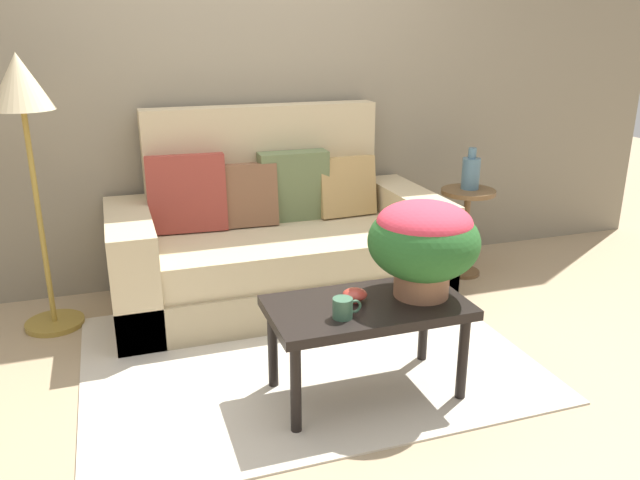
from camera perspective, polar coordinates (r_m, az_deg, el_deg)
The scene contains 11 objects.
ground_plane at distance 3.34m, azimuth -1.41°, elevation -10.55°, with size 14.00×14.00×0.00m, color tan.
wall_back at distance 4.19m, azimuth -7.10°, elevation 15.11°, with size 6.40×0.12×2.76m, color gray.
area_rug at distance 3.34m, azimuth -1.42°, elevation -10.46°, with size 2.21×1.67×0.01m, color beige.
couch at distance 3.94m, azimuth -4.05°, elevation -0.33°, with size 1.99×0.93×1.17m.
coffee_table at distance 2.87m, azimuth 4.28°, elevation -6.78°, with size 0.90×0.49×0.46m.
side_table at distance 4.38m, azimuth 13.11°, elevation 2.08°, with size 0.36×0.36×0.60m.
floor_lamp at distance 3.65m, azimuth -25.24°, elevation 10.50°, with size 0.32×0.32×1.51m.
potted_plant at distance 2.86m, azimuth 9.36°, elevation 0.05°, with size 0.50×0.50×0.44m.
coffee_mug at distance 2.68m, azimuth 2.13°, elevation -6.17°, with size 0.13×0.09×0.09m.
snack_bowl at distance 2.84m, azimuth 3.18°, elevation -4.97°, with size 0.11×0.11×0.06m.
table_vase at distance 4.34m, azimuth 13.49°, elevation 5.98°, with size 0.12×0.12×0.28m.
Camera 1 is at (-0.86, -2.79, 1.63)m, focal length 35.36 mm.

